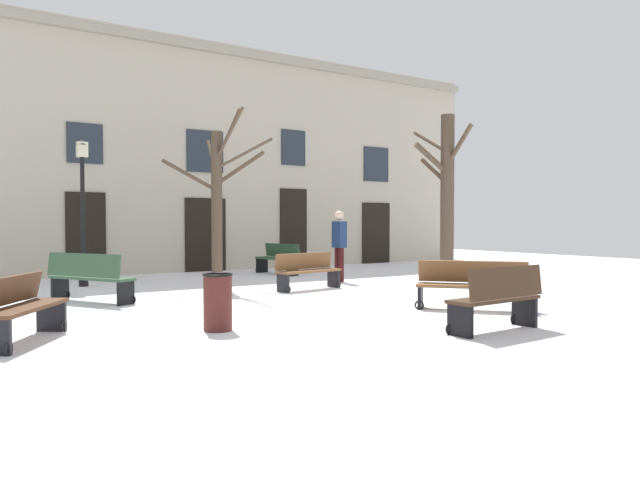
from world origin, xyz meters
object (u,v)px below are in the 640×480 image
object	(u,v)px
litter_bin	(218,302)
bench_facing_shops	(89,277)
bench_near_center_tree	(472,285)
bench_by_litter_bin	(308,271)
tree_left_of_center	(446,191)
streetlamp	(83,196)
bench_near_lamp	(498,299)
tree_center	(218,198)
bench_back_to_back_left	(278,258)
bench_far_corner	(21,308)
person_by_shop_door	(339,242)

from	to	relation	value
litter_bin	bench_facing_shops	distance (m)	4.16
bench_near_center_tree	bench_by_litter_bin	world-z (taller)	bench_near_center_tree
tree_left_of_center	streetlamp	bearing A→B (deg)	163.38
bench_near_lamp	litter_bin	bearing A→B (deg)	-37.01
streetlamp	litter_bin	size ratio (longest dim) A/B	4.32
bench_by_litter_bin	tree_center	bearing A→B (deg)	122.09
tree_center	streetlamp	xyz separation A→B (m)	(-2.70, 1.80, 0.05)
tree_center	streetlamp	size ratio (longest dim) A/B	1.18
bench_back_to_back_left	bench_by_litter_bin	bearing A→B (deg)	-25.48
streetlamp	bench_by_litter_bin	world-z (taller)	streetlamp
bench_near_lamp	bench_back_to_back_left	bearing A→B (deg)	-103.32
tree_center	litter_bin	distance (m)	5.98
bench_near_lamp	bench_back_to_back_left	size ratio (longest dim) A/B	0.91
tree_left_of_center	bench_near_center_tree	size ratio (longest dim) A/B	2.60
bench_facing_shops	bench_near_lamp	bearing A→B (deg)	-176.57
bench_far_corner	bench_by_litter_bin	size ratio (longest dim) A/B	0.95
tree_center	bench_back_to_back_left	distance (m)	3.89
tree_center	person_by_shop_door	bearing A→B (deg)	-11.40
tree_center	bench_back_to_back_left	world-z (taller)	tree_center
streetlamp	bench_near_lamp	world-z (taller)	streetlamp
tree_center	bench_back_to_back_left	xyz separation A→B (m)	(2.80, 2.15, -1.64)
tree_center	bench_near_center_tree	xyz separation A→B (m)	(2.30, -5.85, -1.67)
tree_left_of_center	bench_facing_shops	distance (m)	9.91
bench_near_center_tree	bench_by_litter_bin	bearing A→B (deg)	149.43
bench_far_corner	bench_back_to_back_left	distance (m)	10.14
bench_far_corner	bench_facing_shops	size ratio (longest dim) A/B	0.88
bench_near_center_tree	bench_facing_shops	distance (m)	7.16
streetlamp	bench_by_litter_bin	bearing A→B (deg)	-39.73
bench_near_center_tree	person_by_shop_door	distance (m)	5.32
tree_left_of_center	bench_by_litter_bin	world-z (taller)	tree_left_of_center
bench_by_litter_bin	streetlamp	bearing A→B (deg)	130.75
bench_near_center_tree	bench_facing_shops	bearing A→B (deg)	-171.81
streetlamp	bench_by_litter_bin	distance (m)	5.70
streetlamp	bench_facing_shops	world-z (taller)	streetlamp
streetlamp	bench_near_lamp	xyz separation A→B (m)	(3.74, -9.30, -1.70)
litter_bin	bench_far_corner	bearing A→B (deg)	166.37
tree_center	bench_far_corner	size ratio (longest dim) A/B	2.53
tree_left_of_center	bench_far_corner	world-z (taller)	tree_left_of_center
litter_bin	bench_far_corner	size ratio (longest dim) A/B	0.50
tree_left_of_center	bench_back_to_back_left	world-z (taller)	tree_left_of_center
tree_center	bench_near_center_tree	world-z (taller)	tree_center
streetlamp	bench_back_to_back_left	size ratio (longest dim) A/B	2.02
litter_bin	bench_facing_shops	bearing A→B (deg)	103.05
tree_left_of_center	bench_back_to_back_left	distance (m)	5.24
streetlamp	tree_left_of_center	bearing A→B (deg)	-16.62
bench_near_lamp	bench_facing_shops	distance (m)	7.54
tree_left_of_center	litter_bin	distance (m)	9.99
tree_center	bench_by_litter_bin	xyz separation A→B (m)	(1.48, -1.67, -1.68)
tree_left_of_center	person_by_shop_door	bearing A→B (deg)	174.51
bench_far_corner	person_by_shop_door	xyz separation A→B (m)	(7.76, 4.07, 0.59)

